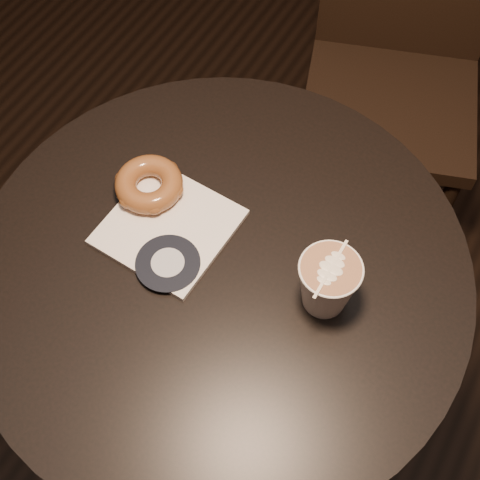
{
  "coord_description": "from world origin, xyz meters",
  "views": [
    {
      "loc": [
        0.24,
        -0.36,
        1.56
      ],
      "look_at": [
        0.01,
        0.03,
        0.79
      ],
      "focal_mm": 50.0,
      "sensor_mm": 36.0,
      "label": 1
    }
  ],
  "objects_px": {
    "pastry_bag": "(169,227)",
    "chair": "(402,41)",
    "doughnut": "(149,184)",
    "latte_cup": "(327,284)",
    "cafe_table": "(223,322)"
  },
  "relations": [
    {
      "from": "pastry_bag",
      "to": "chair",
      "type": "bearing_deg",
      "value": 85.83
    },
    {
      "from": "doughnut",
      "to": "latte_cup",
      "type": "height_order",
      "value": "latte_cup"
    },
    {
      "from": "chair",
      "to": "doughnut",
      "type": "relative_size",
      "value": 9.63
    },
    {
      "from": "pastry_bag",
      "to": "doughnut",
      "type": "xyz_separation_m",
      "value": [
        -0.06,
        0.04,
        0.02
      ]
    },
    {
      "from": "doughnut",
      "to": "cafe_table",
      "type": "bearing_deg",
      "value": -18.99
    },
    {
      "from": "doughnut",
      "to": "latte_cup",
      "type": "xyz_separation_m",
      "value": [
        0.3,
        -0.03,
        0.02
      ]
    },
    {
      "from": "chair",
      "to": "latte_cup",
      "type": "xyz_separation_m",
      "value": [
        0.15,
        -0.74,
        0.26
      ]
    },
    {
      "from": "cafe_table",
      "to": "pastry_bag",
      "type": "xyz_separation_m",
      "value": [
        -0.09,
        0.01,
        0.2
      ]
    },
    {
      "from": "cafe_table",
      "to": "chair",
      "type": "height_order",
      "value": "chair"
    },
    {
      "from": "latte_cup",
      "to": "cafe_table",
      "type": "bearing_deg",
      "value": -171.14
    },
    {
      "from": "chair",
      "to": "doughnut",
      "type": "height_order",
      "value": "chair"
    },
    {
      "from": "chair",
      "to": "pastry_bag",
      "type": "distance_m",
      "value": 0.79
    },
    {
      "from": "chair",
      "to": "pastry_bag",
      "type": "height_order",
      "value": "chair"
    },
    {
      "from": "cafe_table",
      "to": "chair",
      "type": "distance_m",
      "value": 0.77
    },
    {
      "from": "chair",
      "to": "doughnut",
      "type": "bearing_deg",
      "value": -120.81
    }
  ]
}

